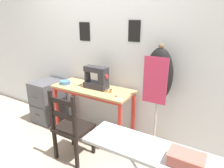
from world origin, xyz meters
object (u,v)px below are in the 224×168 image
at_px(fabric_bowl, 65,82).
at_px(ironing_board, 162,158).
at_px(wooden_chair, 72,128).
at_px(sewing_machine, 97,78).
at_px(scissors, 117,97).
at_px(thread_spool_near_machine, 107,91).
at_px(storage_box, 186,160).
at_px(filing_cabinet, 48,101).
at_px(dress_form, 158,81).
at_px(thread_spool_mid_table, 111,91).

height_order(fabric_bowl, ironing_board, ironing_board).
bearing_deg(wooden_chair, sewing_machine, 88.68).
bearing_deg(scissors, ironing_board, -45.08).
relative_size(sewing_machine, ironing_board, 0.30).
relative_size(thread_spool_near_machine, storage_box, 0.19).
xyz_separation_m(fabric_bowl, scissors, (0.90, -0.05, -0.02)).
bearing_deg(filing_cabinet, dress_form, 2.59).
bearing_deg(storage_box, fabric_bowl, 154.16).
bearing_deg(wooden_chair, thread_spool_near_machine, 67.06).
height_order(thread_spool_near_machine, storage_box, storage_box).
bearing_deg(dress_form, ironing_board, -69.38).
bearing_deg(storage_box, filing_cabinet, 157.61).
distance_m(thread_spool_near_machine, storage_box, 1.50).
xyz_separation_m(scissors, storage_box, (0.97, -0.85, 0.10)).
height_order(fabric_bowl, filing_cabinet, fabric_bowl).
relative_size(fabric_bowl, thread_spool_mid_table, 3.52).
xyz_separation_m(thread_spool_near_machine, thread_spool_mid_table, (0.05, 0.02, 0.00)).
height_order(scissors, storage_box, storage_box).
relative_size(thread_spool_near_machine, thread_spool_mid_table, 0.92).
bearing_deg(wooden_chair, filing_cabinet, 152.54).
xyz_separation_m(fabric_bowl, filing_cabinet, (-0.51, 0.07, -0.44)).
bearing_deg(scissors, thread_spool_near_machine, 158.31).
relative_size(thread_spool_near_machine, filing_cabinet, 0.06).
relative_size(scissors, filing_cabinet, 0.20).
distance_m(thread_spool_near_machine, wooden_chair, 0.63).
bearing_deg(scissors, filing_cabinet, 174.89).
xyz_separation_m(filing_cabinet, dress_form, (1.83, 0.08, 0.64)).
xyz_separation_m(thread_spool_near_machine, wooden_chair, (-0.20, -0.48, -0.36)).
bearing_deg(dress_form, thread_spool_near_machine, -168.43).
relative_size(fabric_bowl, wooden_chair, 0.17).
height_order(filing_cabinet, ironing_board, ironing_board).
bearing_deg(ironing_board, fabric_bowl, 153.22).
distance_m(scissors, thread_spool_near_machine, 0.22).
xyz_separation_m(scissors, thread_spool_mid_table, (-0.15, 0.10, 0.02)).
distance_m(thread_spool_mid_table, storage_box, 1.48).
distance_m(thread_spool_mid_table, filing_cabinet, 1.33).
bearing_deg(sewing_machine, scissors, -20.22).
distance_m(sewing_machine, thread_spool_near_machine, 0.23).
distance_m(thread_spool_mid_table, ironing_board, 1.32).
xyz_separation_m(sewing_machine, scissors, (0.39, -0.14, -0.14)).
relative_size(filing_cabinet, storage_box, 3.21).
xyz_separation_m(thread_spool_near_machine, ironing_board, (1.01, -0.89, -0.00)).
xyz_separation_m(thread_spool_mid_table, dress_form, (0.58, 0.11, 0.20)).
bearing_deg(filing_cabinet, scissors, -5.11).
bearing_deg(thread_spool_near_machine, fabric_bowl, -177.75).
bearing_deg(filing_cabinet, sewing_machine, 1.03).
xyz_separation_m(sewing_machine, dress_form, (0.82, 0.06, 0.08)).
bearing_deg(wooden_chair, fabric_bowl, 137.98).
height_order(wooden_chair, filing_cabinet, wooden_chair).
distance_m(wooden_chair, dress_form, 1.17).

